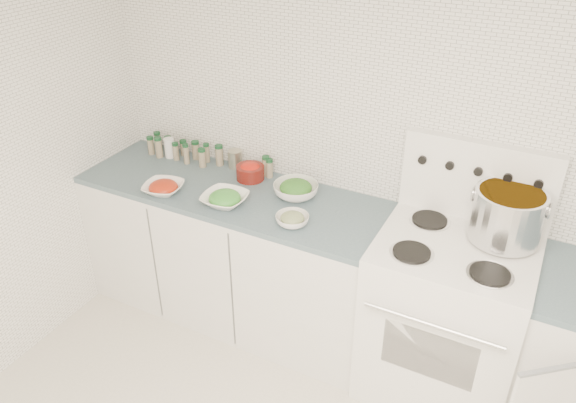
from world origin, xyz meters
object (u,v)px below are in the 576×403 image
object	(u,v)px
stock_pot	(508,214)
bowl_snowpea	(225,199)
stove	(445,313)
bowl_tomato	(163,187)

from	to	relation	value
stock_pot	bowl_snowpea	bearing A→B (deg)	-168.64
stove	bowl_snowpea	size ratio (longest dim) A/B	5.28
bowl_tomato	bowl_snowpea	bearing A→B (deg)	7.43
stock_pot	bowl_tomato	world-z (taller)	stock_pot
stove	bowl_tomato	world-z (taller)	stove
stock_pot	bowl_snowpea	size ratio (longest dim) A/B	1.38
stove	stock_pot	distance (m)	0.63
stock_pot	bowl_snowpea	xyz separation A→B (m)	(-1.43, -0.29, -0.15)
stove	stock_pot	size ratio (longest dim) A/B	3.81
bowl_tomato	bowl_snowpea	size ratio (longest dim) A/B	1.03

